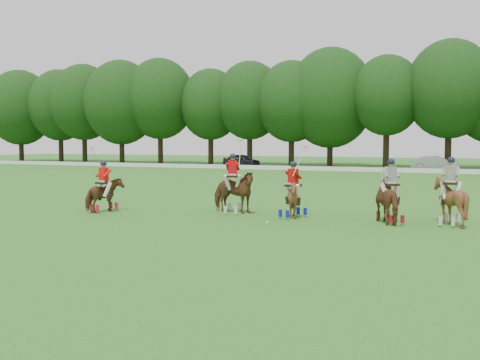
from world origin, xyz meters
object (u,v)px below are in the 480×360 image
at_px(car_mid, 436,163).
at_px(polo_red_a, 104,194).
at_px(polo_stripe_b, 450,200).
at_px(polo_red_c, 293,198).
at_px(car_left, 241,160).
at_px(polo_red_b, 233,191).
at_px(polo_stripe_a, 390,200).
at_px(polo_ball, 267,223).

xyz_separation_m(car_mid, polo_red_a, (-10.63, -39.73, -0.00)).
bearing_deg(polo_stripe_b, polo_red_c, -174.46).
xyz_separation_m(car_left, polo_red_c, (18.68, -38.32, -0.01)).
height_order(polo_red_a, polo_red_b, polo_red_b).
xyz_separation_m(car_mid, polo_stripe_a, (0.74, -38.12, 0.07)).
bearing_deg(polo_red_b, polo_stripe_b, 1.05).
xyz_separation_m(car_left, polo_red_a, (10.91, -39.73, -0.02)).
distance_m(polo_red_a, polo_stripe_a, 11.48).
distance_m(polo_red_a, polo_stripe_b, 13.49).
xyz_separation_m(polo_stripe_a, polo_stripe_b, (1.99, 0.34, 0.03)).
distance_m(car_left, polo_red_a, 41.20).
bearing_deg(polo_ball, car_mid, 85.37).
height_order(car_left, polo_red_b, polo_red_b).
height_order(car_mid, polo_red_b, polo_red_b).
relative_size(polo_red_c, polo_ball, 30.22).
relative_size(polo_red_b, polo_stripe_b, 1.24).
distance_m(polo_stripe_b, polo_ball, 6.44).
distance_m(car_mid, polo_stripe_b, 37.87).
xyz_separation_m(polo_red_a, polo_red_b, (5.07, 1.80, 0.13)).
bearing_deg(polo_red_c, car_mid, 85.74).
height_order(polo_red_a, polo_ball, polo_red_a).
xyz_separation_m(polo_red_a, polo_stripe_b, (13.35, 1.95, 0.11)).
bearing_deg(polo_red_c, polo_red_a, -169.72).
bearing_deg(car_mid, car_left, 96.58).
xyz_separation_m(polo_red_c, polo_stripe_a, (3.59, 0.20, 0.07)).
relative_size(polo_stripe_a, polo_stripe_b, 0.97).
bearing_deg(polo_ball, polo_stripe_a, 25.90).
bearing_deg(polo_stripe_b, car_left, 122.71).
bearing_deg(car_left, polo_red_c, -142.62).
relative_size(car_mid, polo_red_b, 1.55).
bearing_deg(polo_red_b, polo_stripe_a, -1.70).
height_order(polo_red_b, polo_stripe_a, polo_red_b).
distance_m(polo_red_c, polo_ball, 1.92).
relative_size(polo_red_a, polo_red_b, 0.90).
relative_size(car_mid, polo_ball, 51.41).
bearing_deg(polo_red_b, car_mid, 81.66).
height_order(car_mid, polo_ball, car_mid).
height_order(polo_stripe_a, polo_ball, polo_stripe_a).
xyz_separation_m(car_mid, polo_red_c, (-2.85, -38.32, 0.01)).
distance_m(polo_red_c, polo_stripe_a, 3.60).
relative_size(car_left, polo_red_c, 1.68).
xyz_separation_m(polo_red_b, polo_ball, (2.31, -2.12, -0.85)).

